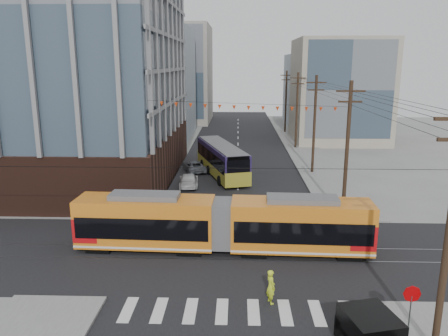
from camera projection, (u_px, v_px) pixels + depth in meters
The scene contains 15 objects.
ground at pixel (238, 283), 25.02m from camera, with size 160.00×160.00×0.00m, color slate.
office_building at pixel (24, 43), 44.70m from camera, with size 30.00×25.00×28.60m, color #381E16.
bg_bldg_nw_near at pixel (138, 83), 73.96m from camera, with size 18.00×16.00×18.00m, color #8C99A5.
bg_bldg_ne_near at pixel (339, 91), 69.30m from camera, with size 14.00×14.00×16.00m, color gray.
bg_bldg_nw_far at pixel (173, 74), 93.07m from camera, with size 16.00×18.00×20.00m, color gray.
bg_bldg_ne_far at pixel (327, 90), 88.91m from camera, with size 16.00×16.00×14.00m, color #8C99A5.
utility_pole_far at pixel (286, 102), 77.89m from camera, with size 0.30×0.30×11.00m, color black.
streetcar at pixel (223, 224), 28.89m from camera, with size 19.46×2.74×3.75m, color orange, non-canonical shape.
city_bus at pixel (222, 159), 48.72m from camera, with size 2.75×12.68×3.59m, color #261B48, non-canonical shape.
parked_car_silver at pixel (170, 206), 36.09m from camera, with size 1.54×4.42×1.46m, color #969696.
parked_car_white at pixel (189, 180), 44.49m from camera, with size 1.84×4.54×1.32m, color silver.
parked_car_grey at pixel (194, 166), 50.47m from camera, with size 2.14×4.65×1.29m, color slate.
pedestrian at pixel (271, 287), 22.72m from camera, with size 0.68×0.45×1.86m, color #C3DC24.
stop_sign at pixel (410, 316), 19.43m from camera, with size 0.79×0.79×2.59m, color #A80003, non-canonical shape.
jersey_barrier at pixel (336, 207), 36.73m from camera, with size 0.98×4.36×0.87m, color slate.
Camera 1 is at (-0.07, -22.79, 12.26)m, focal length 35.00 mm.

